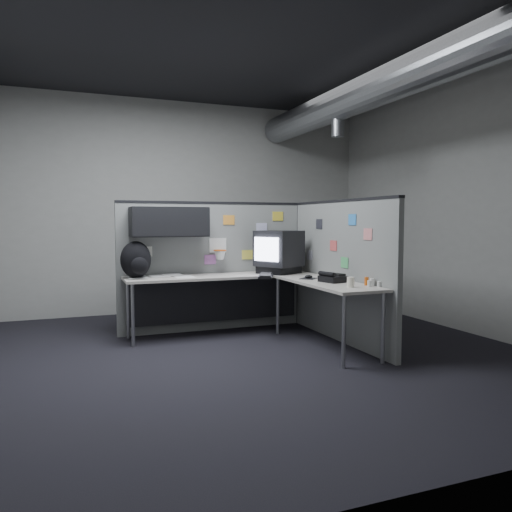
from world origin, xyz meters
name	(u,v)px	position (x,y,z in m)	size (l,w,h in m)	color
room	(307,154)	(0.56, 0.00, 2.10)	(5.62, 5.62, 3.22)	black
partition_back	(203,252)	(-0.25, 1.23, 1.00)	(2.44, 0.42, 1.63)	slate
partition_right	(339,270)	(1.10, 0.22, 0.82)	(0.07, 2.23, 1.63)	slate
desk	(248,287)	(0.15, 0.70, 0.61)	(2.31, 2.11, 0.73)	#B4ADA2
monitor	(279,251)	(0.65, 0.93, 1.01)	(0.63, 0.63, 0.54)	black
keyboard	(266,276)	(0.33, 0.58, 0.75)	(0.33, 0.46, 0.04)	black
mouse	(309,277)	(0.72, 0.26, 0.74)	(0.25, 0.25, 0.04)	black
phone	(333,278)	(0.82, -0.11, 0.77)	(0.27, 0.29, 0.12)	black
bottles	(371,283)	(1.01, -0.55, 0.77)	(0.14, 0.17, 0.09)	silver
cup	(351,282)	(0.78, -0.55, 0.78)	(0.07, 0.07, 0.10)	white
papers	(163,276)	(-0.78, 1.08, 0.74)	(0.76, 0.54, 0.01)	white
backpack	(136,260)	(-1.10, 1.01, 0.94)	(0.39, 0.37, 0.43)	black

